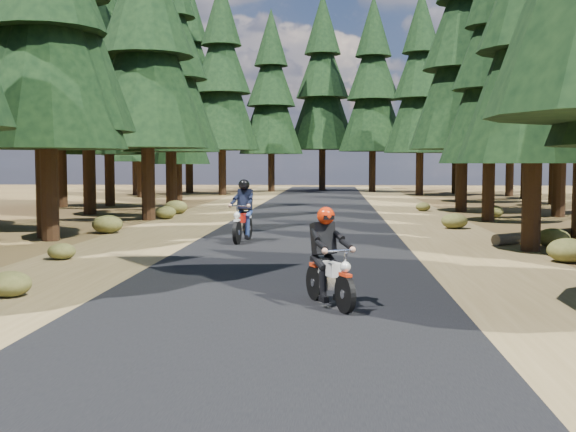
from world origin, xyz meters
name	(u,v)px	position (x,y,z in m)	size (l,w,h in m)	color
ground	(283,276)	(0.00, 0.00, 0.00)	(120.00, 120.00, 0.00)	#432B17
road	(296,247)	(0.00, 5.00, 0.01)	(6.00, 100.00, 0.01)	black
shoulder_l	(129,246)	(-4.60, 5.00, 0.00)	(3.20, 100.00, 0.01)	brown
shoulder_r	(469,248)	(4.60, 5.00, 0.00)	(3.20, 100.00, 0.01)	brown
pine_forest	(314,46)	(-0.02, 21.05, 7.89)	(34.59, 55.08, 16.32)	black
log_near	(550,235)	(7.32, 7.14, 0.16)	(0.32, 0.32, 4.84)	#4C4233
understory_shrubs	(327,227)	(0.79, 8.40, 0.27)	(14.79, 28.59, 0.62)	#474C1E
rider_lead	(330,274)	(0.95, -3.06, 0.53)	(1.21, 1.81, 1.56)	beige
rider_follow	(243,221)	(-1.60, 6.14, 0.60)	(0.83, 2.06, 1.79)	#A4140A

